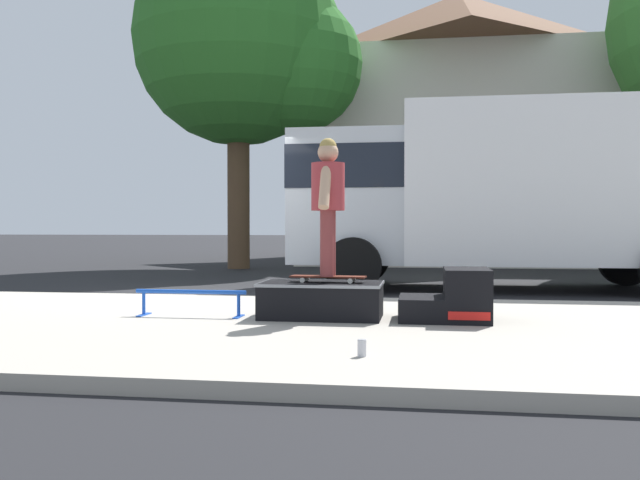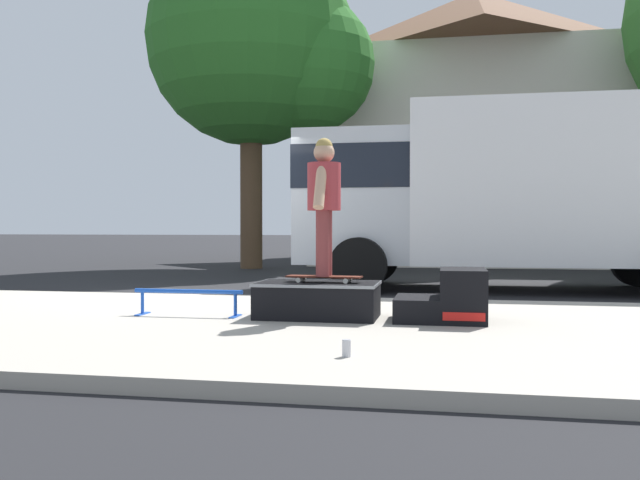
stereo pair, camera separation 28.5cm
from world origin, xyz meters
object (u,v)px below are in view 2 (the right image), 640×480
Objects in this scene: grind_rail at (188,296)px; skateboard at (324,277)px; box_truck at (506,189)px; soda_can at (346,348)px; kicker_ramp at (449,299)px; street_tree_main at (263,48)px; skate_box at (318,299)px; skater_kid at (324,195)px.

skateboard is at bearing 3.06° from grind_rail.
soda_can is at bearing -103.86° from box_truck.
kicker_ramp is 0.11× the size of street_tree_main.
box_truck is at bearing 65.23° from skateboard.
box_truck is 0.83× the size of street_tree_main.
skateboard is 11.40m from street_tree_main.
skateboard is (0.07, -0.02, 0.23)m from skate_box.
skate_box is 1.04× the size of grind_rail.
skate_box reaches higher than soda_can.
box_truck is at bearing 64.46° from skate_box.
grind_rail is 1.81m from skater_kid.
kicker_ramp is 0.75× the size of grind_rail.
grind_rail is at bearing -176.94° from skateboard.
grind_rail is at bearing 135.92° from soda_can.
kicker_ramp is at bearing 2.03° from grind_rail.
kicker_ramp is 1.65m from skater_kid.
skater_kid reaches higher than grind_rail.
skater_kid is at bearing 104.90° from soda_can.
street_tree_main is (-3.28, 9.65, 5.26)m from skate_box.
skater_kid is 11.06m from street_tree_main.
soda_can is 0.02× the size of street_tree_main.
skate_box is 5.46m from box_truck.
street_tree_main reaches higher than skateboard.
kicker_ramp is 0.63× the size of skater_kid.
skate_box is at bearing -115.54° from box_truck.
kicker_ramp is 5.05m from box_truck.
skateboard is 0.85m from skater_kid.
kicker_ramp is at bearing 0.84° from skateboard.
skater_kid reaches higher than skate_box.
street_tree_main is (-3.35, 9.67, 5.03)m from skateboard.
soda_can is at bearing -44.08° from grind_rail.
grind_rail is at bearing -176.94° from skater_kid.
kicker_ramp is 1.14× the size of skateboard.
soda_can is (1.99, -1.93, -0.14)m from grind_rail.
soda_can is 0.02× the size of box_truck.
street_tree_main reaches higher than grind_rail.
skater_kid reaches higher than skateboard.
skateboard is at bearing 104.90° from soda_can.
kicker_ramp is 0.13× the size of box_truck.
box_truck is (2.21, 4.79, 0.31)m from skater_kid.
box_truck is at bearing 65.23° from skater_kid.
box_truck is at bearing 53.01° from grind_rail.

